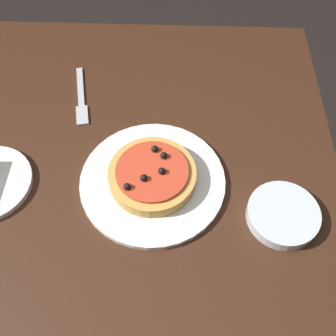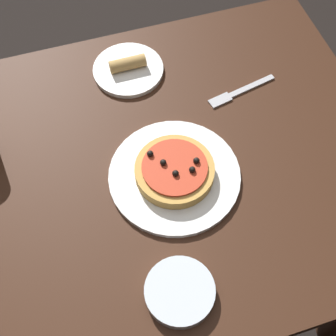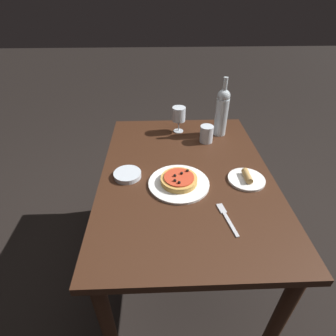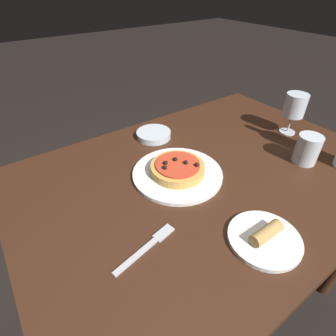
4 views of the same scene
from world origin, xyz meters
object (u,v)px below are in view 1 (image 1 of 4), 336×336
at_px(dining_table, 131,247).
at_px(fork, 81,99).
at_px(dinner_plate, 153,181).
at_px(side_bowl, 283,215).
at_px(pizza, 152,175).

relative_size(dining_table, fork, 6.55).
relative_size(dinner_plate, side_bowl, 2.14).
relative_size(dinner_plate, fork, 1.57).
distance_m(side_bowl, fork, 0.52).
relative_size(side_bowl, fork, 0.73).
relative_size(dining_table, side_bowl, 8.92).
xyz_separation_m(dining_table, side_bowl, (0.02, -0.29, 0.12)).
distance_m(dining_table, dinner_plate, 0.15).
bearing_deg(side_bowl, dining_table, 94.82).
bearing_deg(dining_table, dinner_plate, -24.75).
distance_m(pizza, side_bowl, 0.26).
bearing_deg(side_bowl, pizza, 74.35).
relative_size(pizza, fork, 0.94).
bearing_deg(pizza, dinner_plate, -127.70).
bearing_deg(dinner_plate, side_bowl, -105.64).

